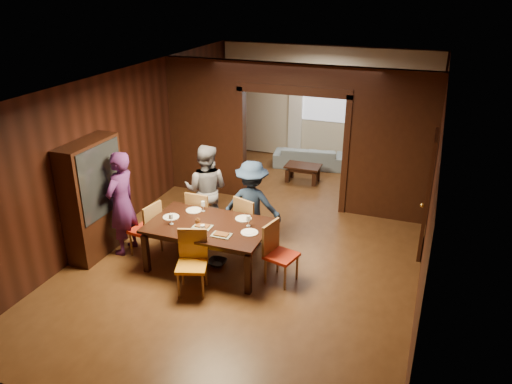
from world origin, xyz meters
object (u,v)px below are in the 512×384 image
at_px(sofa, 309,157).
at_px(dining_table, 209,245).
at_px(chair_left, 145,228).
at_px(person_grey, 206,190).
at_px(chair_near, 192,264).
at_px(chair_far_r, 251,221).
at_px(person_navy, 252,204).
at_px(hutch, 94,199).
at_px(person_purple, 121,203).
at_px(coffee_table, 303,173).
at_px(chair_right, 282,254).
at_px(chair_far_l, 203,215).

relative_size(sofa, dining_table, 0.91).
xyz_separation_m(sofa, chair_left, (-1.52, -5.14, 0.23)).
relative_size(person_grey, chair_near, 1.76).
bearing_deg(chair_far_r, dining_table, 83.70).
bearing_deg(chair_near, person_navy, 60.80).
bearing_deg(chair_left, chair_far_r, 128.14).
height_order(person_grey, sofa, person_grey).
relative_size(person_navy, chair_left, 1.62).
distance_m(chair_left, hutch, 0.98).
xyz_separation_m(person_purple, person_grey, (1.03, 1.13, -0.05)).
height_order(person_purple, sofa, person_purple).
relative_size(coffee_table, hutch, 0.40).
relative_size(chair_right, hutch, 0.48).
relative_size(person_grey, coffee_table, 2.13).
bearing_deg(coffee_table, dining_table, -96.23).
bearing_deg(chair_right, chair_far_r, 57.80).
bearing_deg(sofa, coffee_table, 87.94).
height_order(dining_table, chair_far_r, chair_far_r).
xyz_separation_m(person_navy, chair_far_l, (-0.91, -0.12, -0.30)).
relative_size(chair_left, chair_near, 1.00).
relative_size(coffee_table, chair_right, 0.82).
bearing_deg(coffee_table, hutch, -119.42).
relative_size(sofa, hutch, 0.87).
height_order(chair_far_l, chair_near, same).
height_order(person_grey, coffee_table, person_grey).
relative_size(chair_left, hutch, 0.48).
bearing_deg(person_navy, person_purple, 20.30).
xyz_separation_m(person_purple, chair_far_l, (1.07, 0.85, -0.42)).
bearing_deg(person_purple, sofa, 162.78).
relative_size(dining_table, chair_far_l, 1.98).
height_order(person_navy, chair_right, person_navy).
xyz_separation_m(person_navy, coffee_table, (0.04, 3.20, -0.59)).
distance_m(person_purple, sofa, 5.56).
relative_size(chair_left, chair_far_l, 1.00).
bearing_deg(sofa, chair_far_l, 70.40).
bearing_deg(person_navy, coffee_table, -96.60).
distance_m(person_grey, sofa, 4.19).
bearing_deg(chair_far_r, chair_right, 152.62).
height_order(person_grey, chair_far_l, person_grey).
distance_m(dining_table, chair_far_l, 0.93).
distance_m(dining_table, chair_right, 1.25).
bearing_deg(chair_left, person_purple, -74.00).
bearing_deg(dining_table, coffee_table, 83.77).
distance_m(person_navy, chair_near, 1.73).
relative_size(dining_table, hutch, 0.96).
distance_m(person_grey, person_navy, 0.97).
height_order(sofa, chair_far_r, chair_far_r).
height_order(chair_left, hutch, hutch).
height_order(dining_table, chair_far_l, chair_far_l).
bearing_deg(person_purple, chair_right, 93.76).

